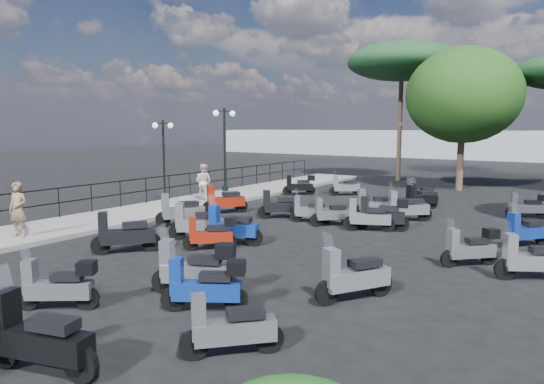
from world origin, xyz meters
The scene contains 37 objects.
ground centered at (0.00, 0.00, 0.00)m, with size 120.00×120.00×0.00m, color black.
sidewalk centered at (-6.50, 3.00, 0.07)m, with size 3.00×30.00×0.15m, color slate.
railing centered at (-7.80, 2.80, 0.90)m, with size 0.04×26.04×1.10m.
lamp_post_1 centered at (-7.43, 2.85, 2.18)m, with size 0.35×1.04×3.56m.
lamp_post_2 centered at (-7.53, 7.16, 2.56)m, with size 0.64×1.18×4.22m.
woman centered at (-5.99, -4.46, 0.98)m, with size 0.61×0.40×1.66m, color brown.
pedestrian_far centered at (-6.40, 4.24, 0.96)m, with size 0.79×0.62×1.63m, color beige.
scooter_1 centered at (-2.26, -3.62, 0.51)m, with size 1.27×1.51×1.48m.
scooter_2 centered at (-3.61, -0.07, 0.51)m, with size 1.28×1.49×1.47m.
scooter_3 centered at (-1.51, 3.01, 0.48)m, with size 1.34×1.27×1.38m.
scooter_4 centered at (-3.90, 2.64, 0.52)m, with size 1.18×1.59×1.49m.
scooter_5 centered at (-4.08, 8.85, 0.50)m, with size 1.41×1.14×1.32m.
scooter_7 centered at (0.04, -7.05, 0.47)m, with size 1.35×1.02×1.24m.
scooter_8 centered at (-1.70, -1.32, 0.51)m, with size 1.55×1.17×1.46m.
scooter_9 centered at (-0.47, -1.21, 0.50)m, with size 1.78×0.80×1.45m.
scooter_10 centered at (0.75, 2.83, 0.44)m, with size 1.18×1.21×1.27m.
scooter_11 centered at (-2.10, 9.96, 0.45)m, with size 1.35×1.09×1.30m.
scooter_12 centered at (2.02, -8.62, 0.51)m, with size 1.82×0.77×1.48m.
scooter_13 centered at (1.61, -5.00, 0.54)m, with size 1.69×0.99×1.44m.
scooter_14 centered at (-0.54, -2.05, 0.45)m, with size 1.22×1.12×1.20m.
scooter_15 centered at (2.51, 3.06, 0.54)m, with size 1.76×0.81×1.44m.
scooter_16 centered at (-0.18, 2.97, 0.42)m, with size 1.49×0.69×1.22m.
scooter_17 centered at (1.95, 9.41, 0.43)m, with size 1.05×1.27×1.24m.
scooter_18 centered at (2.41, -5.59, 0.49)m, with size 1.48×1.00×1.31m.
scooter_19 centered at (3.89, -6.73, 0.44)m, with size 1.18×1.21×1.27m.
scooter_20 centered at (5.85, 0.31, 0.46)m, with size 1.19×1.20×1.22m.
scooter_21 centered at (2.14, 2.72, 0.47)m, with size 1.60×0.86×1.35m.
scooter_22 centered at (2.67, 5.06, 0.50)m, with size 1.49×1.21×1.44m.
scooter_23 centered at (2.32, 7.82, 0.47)m, with size 1.07×1.48×1.37m.
scooter_25 centered at (4.45, -3.53, 0.49)m, with size 1.06×1.58×1.42m.
scooter_26 centered at (7.23, -0.11, 0.47)m, with size 1.52×0.98×1.35m.
scooter_28 centered at (6.74, 3.28, 0.45)m, with size 1.10×1.34×1.30m.
scooter_29 centered at (6.25, 8.22, 0.45)m, with size 1.41×0.82×1.20m.
scooter_30 centered at (1.50, 4.95, 0.50)m, with size 1.49×1.21×1.44m.
broadleaf_tree centered at (2.18, 15.28, 5.09)m, with size 6.00×6.00×7.64m.
pine_2 centered at (-2.23, 18.18, 7.45)m, with size 6.81×6.81×8.66m.
distant_hills centered at (0.00, 45.00, 1.50)m, with size 70.00×8.00×3.00m, color gray.
Camera 1 is at (8.25, -12.10, 3.42)m, focal length 32.00 mm.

